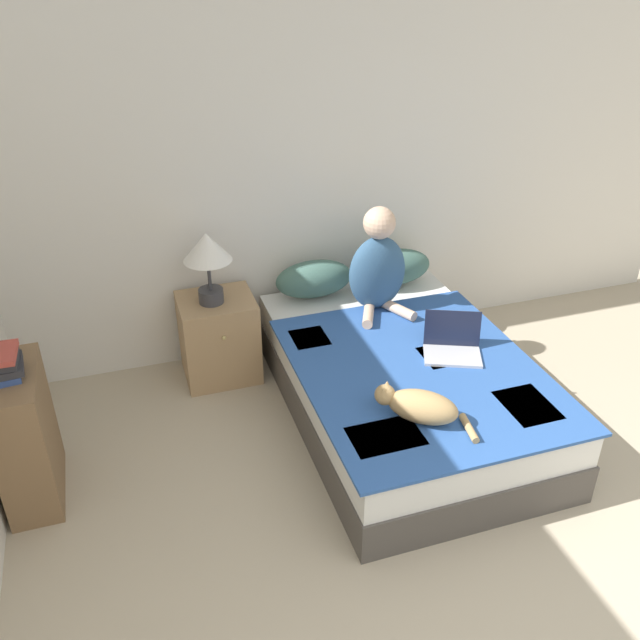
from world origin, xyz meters
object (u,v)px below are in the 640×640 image
object	(u,v)px
table_lamp	(207,253)
book_stack_top	(5,364)
cat_tabby	(419,406)
laptop_open	(452,346)
bed	(403,385)
pillow_far	(394,267)
bookshelf	(25,436)
person_sitting	(378,266)
pillow_near	(314,279)
nightstand	(219,338)

from	to	relation	value
table_lamp	book_stack_top	size ratio (longest dim) A/B	2.01
cat_tabby	laptop_open	world-z (taller)	laptop_open
bed	pillow_far	distance (m)	1.03
bookshelf	person_sitting	bearing A→B (deg)	14.63
pillow_near	book_stack_top	bearing A→B (deg)	-154.93
bed	cat_tabby	world-z (taller)	cat_tabby
cat_tabby	nightstand	world-z (taller)	cat_tabby
laptop_open	book_stack_top	size ratio (longest dim) A/B	1.74
laptop_open	nightstand	size ratio (longest dim) A/B	0.71
bed	cat_tabby	xyz separation A→B (m)	(-0.21, -0.63, 0.34)
bookshelf	pillow_near	bearing A→B (deg)	25.06
pillow_near	cat_tabby	bearing A→B (deg)	-86.36
bed	nightstand	world-z (taller)	nightstand
pillow_near	book_stack_top	distance (m)	2.15
laptop_open	bookshelf	distance (m)	2.52
person_sitting	cat_tabby	xyz separation A→B (m)	(-0.26, -1.23, -0.22)
pillow_near	table_lamp	world-z (taller)	table_lamp
pillow_near	bookshelf	world-z (taller)	bookshelf
person_sitting	bed	bearing A→B (deg)	-94.44
pillow_near	pillow_far	xyz separation A→B (m)	(0.62, 0.00, 0.00)
bed	table_lamp	bearing A→B (deg)	142.39
cat_tabby	laptop_open	distance (m)	0.73
pillow_near	bookshelf	size ratio (longest dim) A/B	0.70
pillow_far	pillow_near	bearing A→B (deg)	180.00
bookshelf	book_stack_top	xyz separation A→B (m)	(-0.00, -0.00, 0.47)
table_lamp	book_stack_top	xyz separation A→B (m)	(-1.18, -0.82, -0.09)
bed	book_stack_top	xyz separation A→B (m)	(-2.24, -0.00, 0.63)
nightstand	table_lamp	distance (m)	0.66
pillow_far	bookshelf	size ratio (longest dim) A/B	0.70
nightstand	bookshelf	bearing A→B (deg)	-145.22
person_sitting	laptop_open	size ratio (longest dim) A/B	1.72
bed	pillow_far	world-z (taller)	pillow_far
bookshelf	pillow_far	bearing A→B (deg)	19.50
pillow_near	nightstand	xyz separation A→B (m)	(-0.72, -0.06, -0.32)
person_sitting	cat_tabby	bearing A→B (deg)	-101.86
laptop_open	book_stack_top	distance (m)	2.54
pillow_far	table_lamp	size ratio (longest dim) A/B	1.13
laptop_open	nightstand	distance (m)	1.62
laptop_open	book_stack_top	world-z (taller)	book_stack_top
nightstand	table_lamp	xyz separation A→B (m)	(-0.03, -0.02, 0.66)
cat_tabby	book_stack_top	xyz separation A→B (m)	(-2.03, 0.63, 0.29)
book_stack_top	nightstand	bearing A→B (deg)	34.78
bed	laptop_open	distance (m)	0.42
table_lamp	laptop_open	bearing A→B (deg)	-34.39
table_lamp	book_stack_top	distance (m)	1.44
person_sitting	cat_tabby	distance (m)	1.28
nightstand	book_stack_top	bearing A→B (deg)	-145.22
nightstand	bookshelf	distance (m)	1.48
pillow_far	bookshelf	world-z (taller)	bookshelf
nightstand	book_stack_top	distance (m)	1.59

